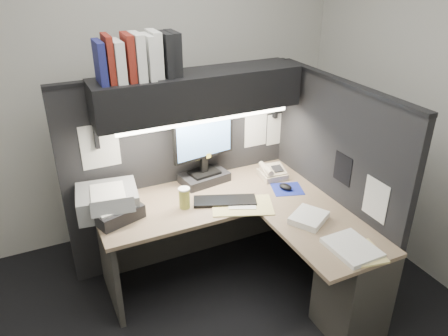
{
  "coord_description": "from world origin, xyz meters",
  "views": [
    {
      "loc": [
        -1.03,
        -2.13,
        2.43
      ],
      "look_at": [
        0.22,
        0.51,
        0.97
      ],
      "focal_mm": 35.0,
      "sensor_mm": 36.0,
      "label": 1
    }
  ],
  "objects": [
    {
      "name": "floor",
      "position": [
        0.0,
        0.0,
        0.0
      ],
      "size": [
        3.5,
        3.5,
        0.0
      ],
      "primitive_type": "plane",
      "color": "black",
      "rests_on": "ground"
    },
    {
      "name": "wall_back",
      "position": [
        0.0,
        1.5,
        1.35
      ],
      "size": [
        3.5,
        0.04,
        2.7
      ],
      "primitive_type": "cube",
      "color": "beige",
      "rests_on": "floor"
    },
    {
      "name": "wall_front",
      "position": [
        0.0,
        -1.5,
        1.35
      ],
      "size": [
        3.5,
        0.04,
        2.7
      ],
      "primitive_type": "cube",
      "color": "beige",
      "rests_on": "floor"
    },
    {
      "name": "wall_right",
      "position": [
        1.75,
        0.0,
        1.35
      ],
      "size": [
        0.04,
        3.0,
        2.7
      ],
      "primitive_type": "cube",
      "color": "beige",
      "rests_on": "floor"
    },
    {
      "name": "partition_back",
      "position": [
        0.03,
        0.93,
        0.8
      ],
      "size": [
        1.9,
        0.06,
        1.6
      ],
      "primitive_type": "cube",
      "color": "black",
      "rests_on": "floor"
    },
    {
      "name": "partition_right",
      "position": [
        0.98,
        0.18,
        0.8
      ],
      "size": [
        0.06,
        1.5,
        1.6
      ],
      "primitive_type": "cube",
      "color": "black",
      "rests_on": "floor"
    },
    {
      "name": "desk",
      "position": [
        0.43,
        -0.0,
        0.44
      ],
      "size": [
        1.7,
        1.53,
        0.73
      ],
      "color": "#906F5C",
      "rests_on": "floor"
    },
    {
      "name": "overhead_shelf",
      "position": [
        0.12,
        0.75,
        1.5
      ],
      "size": [
        1.55,
        0.34,
        0.3
      ],
      "primitive_type": "cube",
      "color": "black",
      "rests_on": "partition_back"
    },
    {
      "name": "task_light_tube",
      "position": [
        0.12,
        0.61,
        1.33
      ],
      "size": [
        1.32,
        0.04,
        0.04
      ],
      "primitive_type": "cylinder",
      "rotation": [
        0.0,
        1.57,
        0.0
      ],
      "color": "white",
      "rests_on": "overhead_shelf"
    },
    {
      "name": "monitor",
      "position": [
        0.17,
        0.79,
        0.96
      ],
      "size": [
        0.53,
        0.29,
        0.57
      ],
      "rotation": [
        0.0,
        0.0,
        0.15
      ],
      "color": "black",
      "rests_on": "desk"
    },
    {
      "name": "keyboard",
      "position": [
        0.18,
        0.42,
        0.74
      ],
      "size": [
        0.49,
        0.32,
        0.02
      ],
      "primitive_type": "cube",
      "rotation": [
        0.0,
        0.0,
        -0.38
      ],
      "color": "black",
      "rests_on": "desk"
    },
    {
      "name": "mousepad",
      "position": [
        0.72,
        0.39,
        0.73
      ],
      "size": [
        0.29,
        0.27,
        0.0
      ],
      "primitive_type": "cube",
      "rotation": [
        0.0,
        0.0,
        -0.31
      ],
      "color": "navy",
      "rests_on": "desk"
    },
    {
      "name": "mouse",
      "position": [
        0.7,
        0.39,
        0.76
      ],
      "size": [
        0.11,
        0.13,
        0.04
      ],
      "primitive_type": "ellipsoid",
      "rotation": [
        0.0,
        0.0,
        0.41
      ],
      "color": "black",
      "rests_on": "mousepad"
    },
    {
      "name": "telephone",
      "position": [
        0.72,
        0.62,
        0.77
      ],
      "size": [
        0.22,
        0.23,
        0.08
      ],
      "primitive_type": "cube",
      "rotation": [
        0.0,
        0.0,
        -0.09
      ],
      "color": "beige",
      "rests_on": "desk"
    },
    {
      "name": "coffee_cup",
      "position": [
        -0.11,
        0.48,
        0.8
      ],
      "size": [
        0.09,
        0.09,
        0.15
      ],
      "primitive_type": "cylinder",
      "rotation": [
        0.0,
        0.0,
        -0.07
      ],
      "color": "#CAC150",
      "rests_on": "desk"
    },
    {
      "name": "printer",
      "position": [
        -0.63,
        0.68,
        0.81
      ],
      "size": [
        0.47,
        0.42,
        0.17
      ],
      "primitive_type": "cube",
      "rotation": [
        0.0,
        0.0,
        -0.14
      ],
      "color": "gray",
      "rests_on": "desk"
    },
    {
      "name": "notebook_stack",
      "position": [
        -0.6,
        0.56,
        0.78
      ],
      "size": [
        0.39,
        0.36,
        0.1
      ],
      "primitive_type": "cube",
      "rotation": [
        0.0,
        0.0,
        0.32
      ],
      "color": "black",
      "rests_on": "desk"
    },
    {
      "name": "open_folder",
      "position": [
        0.28,
        0.32,
        0.73
      ],
      "size": [
        0.52,
        0.44,
        0.01
      ],
      "primitive_type": "cube",
      "rotation": [
        0.0,
        0.0,
        -0.38
      ],
      "color": "#DDCD7C",
      "rests_on": "desk"
    },
    {
      "name": "paper_stack_a",
      "position": [
        0.61,
        -0.06,
        0.75
      ],
      "size": [
        0.32,
        0.31,
        0.05
      ],
      "primitive_type": "cube",
      "rotation": [
        0.0,
        0.0,
        0.54
      ],
      "color": "white",
      "rests_on": "desk"
    },
    {
      "name": "paper_stack_b",
      "position": [
        0.66,
        -0.45,
        0.75
      ],
      "size": [
        0.27,
        0.33,
        0.03
      ],
      "primitive_type": "cube",
      "rotation": [
        0.0,
        0.0,
        0.02
      ],
      "color": "white",
      "rests_on": "desk"
    },
    {
      "name": "manila_stack",
      "position": [
        0.71,
        -0.52,
        0.74
      ],
      "size": [
        0.24,
        0.28,
        0.01
      ],
      "primitive_type": "cube",
      "rotation": [
        0.0,
        0.0,
        -0.18
      ],
      "color": "#DDCD7C",
      "rests_on": "desk"
    },
    {
      "name": "binder_row",
      "position": [
        -0.29,
        0.75,
        1.8
      ],
      "size": [
        0.55,
        0.25,
        0.31
      ],
      "color": "navy",
      "rests_on": "overhead_shelf"
    },
    {
      "name": "pinned_papers",
      "position": [
        0.42,
        0.56,
        1.05
      ],
      "size": [
        1.76,
        1.31,
        0.51
      ],
      "color": "white",
      "rests_on": "partition_back"
    }
  ]
}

